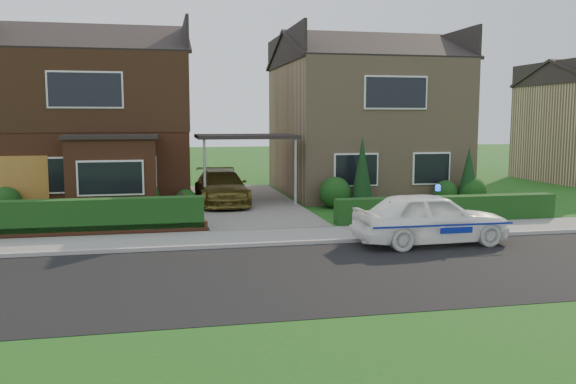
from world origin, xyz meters
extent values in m
plane|color=#154813|center=(0.00, 0.00, 0.00)|extent=(120.00, 120.00, 0.00)
cube|color=black|center=(0.00, 0.00, 0.00)|extent=(60.00, 6.00, 0.02)
cube|color=#9E9993|center=(0.00, 3.05, 0.06)|extent=(60.00, 0.16, 0.12)
cube|color=slate|center=(0.00, 4.10, 0.05)|extent=(60.00, 2.00, 0.10)
cube|color=#154813|center=(0.00, -5.00, 0.00)|extent=(60.00, 4.00, 0.01)
cube|color=#666059|center=(0.00, 11.00, 0.06)|extent=(3.80, 12.00, 0.12)
cube|color=brown|center=(-5.80, 14.00, 2.90)|extent=(7.20, 8.00, 5.80)
cube|color=white|center=(-7.38, 9.98, 1.40)|extent=(1.80, 0.08, 1.30)
cube|color=white|center=(-4.22, 9.98, 1.40)|extent=(1.60, 0.08, 1.30)
cube|color=white|center=(-5.80, 9.98, 4.40)|extent=(2.60, 0.08, 1.30)
cube|color=black|center=(-5.80, 14.00, 4.35)|extent=(7.26, 8.06, 2.90)
cube|color=brown|center=(-4.94, 9.30, 1.35)|extent=(3.00, 1.40, 2.70)
cube|color=black|center=(-4.94, 9.30, 2.77)|extent=(3.20, 1.60, 0.14)
cube|color=#9B7D5F|center=(5.80, 14.00, 2.90)|extent=(7.20, 8.00, 5.80)
cube|color=white|center=(4.22, 9.98, 1.40)|extent=(1.80, 0.08, 1.30)
cube|color=white|center=(7.38, 9.98, 1.40)|extent=(1.60, 0.08, 1.30)
cube|color=white|center=(5.80, 9.98, 4.40)|extent=(2.60, 0.08, 1.30)
cube|color=black|center=(0.00, 11.00, 2.70)|extent=(3.80, 3.00, 0.14)
cylinder|color=gray|center=(-1.70, 9.60, 1.35)|extent=(0.10, 0.10, 2.70)
cylinder|color=gray|center=(1.70, 9.60, 1.35)|extent=(0.10, 0.10, 2.70)
cube|color=#925A20|center=(-8.25, 9.96, 1.05)|extent=(2.20, 0.10, 2.10)
cube|color=brown|center=(-5.80, 5.30, 0.18)|extent=(7.70, 0.25, 0.36)
cube|color=black|center=(-5.80, 5.45, 0.00)|extent=(7.50, 0.55, 0.90)
cube|color=black|center=(5.80, 5.35, 0.00)|extent=(7.50, 0.55, 0.80)
sphere|color=black|center=(-8.50, 9.50, 0.54)|extent=(1.08, 1.08, 1.08)
sphere|color=black|center=(-4.00, 9.30, 0.66)|extent=(1.32, 1.32, 1.32)
sphere|color=black|center=(-2.40, 9.60, 0.42)|extent=(0.84, 0.84, 0.84)
sphere|color=black|center=(3.20, 9.40, 0.60)|extent=(1.20, 1.20, 1.20)
sphere|color=black|center=(7.80, 9.50, 0.48)|extent=(0.96, 0.96, 0.96)
sphere|color=black|center=(8.80, 9.20, 0.54)|extent=(1.08, 1.08, 1.08)
cone|color=black|center=(4.20, 9.20, 1.30)|extent=(0.90, 0.90, 2.60)
cone|color=black|center=(8.60, 9.20, 1.10)|extent=(0.90, 0.90, 2.20)
imported|color=white|center=(3.82, 2.40, 0.72)|extent=(1.83, 4.25, 1.43)
sphere|color=#193FF2|center=(4.03, 2.40, 1.51)|extent=(0.17, 0.17, 0.17)
cube|color=navy|center=(3.82, 1.55, 0.66)|extent=(3.86, 0.02, 0.05)
cube|color=navy|center=(3.82, 3.25, 0.66)|extent=(3.86, 0.01, 0.05)
ellipsoid|color=black|center=(2.65, 2.30, 1.00)|extent=(0.22, 0.17, 0.21)
sphere|color=white|center=(2.66, 2.24, 0.99)|extent=(0.11, 0.11, 0.11)
sphere|color=black|center=(2.67, 2.28, 1.14)|extent=(0.13, 0.13, 0.13)
cone|color=black|center=(2.62, 2.29, 1.20)|extent=(0.04, 0.04, 0.05)
cone|color=black|center=(2.71, 2.29, 1.20)|extent=(0.04, 0.04, 0.05)
imported|color=brown|center=(-1.00, 10.60, 0.77)|extent=(1.91, 4.52, 1.30)
imported|color=gray|center=(-3.18, 6.20, 0.42)|extent=(0.49, 0.38, 0.83)
imported|color=gray|center=(-5.10, 6.62, 0.36)|extent=(0.50, 0.46, 0.72)
imported|color=gray|center=(-2.50, 9.00, 0.39)|extent=(0.47, 0.47, 0.78)
camera|label=1|loc=(-3.29, -12.70, 3.41)|focal=38.00mm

